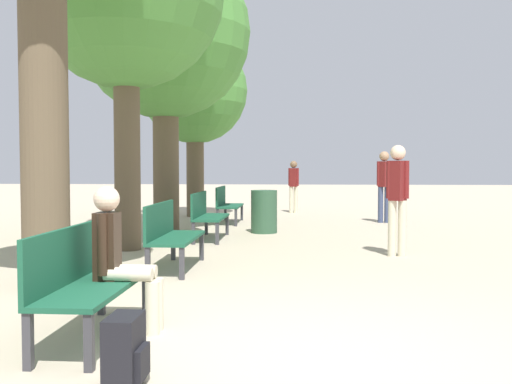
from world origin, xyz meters
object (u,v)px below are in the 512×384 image
pedestrian_mid (294,183)px  backpack (125,352)px  tree_row_3 (195,93)px  trash_bin (264,212)px  bench_row_0 (83,276)px  bench_row_3 (226,202)px  bench_row_2 (206,213)px  pedestrian_far (398,193)px  person_seated (120,254)px  bench_row_1 (170,232)px  pedestrian_near (384,182)px  tree_row_2 (165,35)px

pedestrian_mid → backpack: bearing=-94.2°
pedestrian_mid → tree_row_3: bearing=-151.8°
tree_row_3 → pedestrian_mid: (2.73, 1.46, -2.54)m
backpack → trash_bin: 8.45m
bench_row_0 → bench_row_3: 9.45m
bench_row_2 → bench_row_3: (0.00, 3.15, 0.00)m
tree_row_3 → pedestrian_far: 8.45m
tree_row_3 → person_seated: size_ratio=4.02×
tree_row_3 → backpack: bearing=-81.9°
bench_row_1 → bench_row_3: 6.30m
bench_row_0 → bench_row_1: (0.00, 3.15, 0.00)m
bench_row_0 → person_seated: 0.35m
tree_row_3 → pedestrian_far: (4.38, -6.80, -2.45)m
bench_row_0 → bench_row_3: size_ratio=1.00×
bench_row_1 → tree_row_3: (-1.09, 8.13, 2.93)m
tree_row_3 → pedestrian_near: 5.73m
tree_row_3 → person_seated: bearing=-83.1°
bench_row_0 → tree_row_2: tree_row_2 is taller
pedestrian_mid → bench_row_2: bearing=-104.3°
bench_row_1 → tree_row_2: 5.96m
bench_row_0 → backpack: bearing=-56.8°
bench_row_1 → bench_row_2: same height
person_seated → pedestrian_near: 10.28m
bench_row_2 → tree_row_2: 4.10m
tree_row_3 → trash_bin: bearing=-60.7°
pedestrian_mid → pedestrian_far: 8.43m
trash_bin → pedestrian_far: bearing=-53.2°
trash_bin → pedestrian_near: bearing=39.7°
bench_row_0 → pedestrian_far: pedestrian_far is taller
bench_row_0 → backpack: 1.20m
bench_row_3 → backpack: size_ratio=3.43×
bench_row_0 → tree_row_3: 11.70m
bench_row_3 → person_seated: bearing=-88.5°
backpack → trash_bin: (0.41, 8.44, 0.22)m
pedestrian_near → trash_bin: pedestrian_near is taller
bench_row_2 → pedestrian_far: 3.79m
bench_row_1 → bench_row_3: bearing=90.0°
trash_bin → bench_row_3: bearing=117.7°
bench_row_1 → tree_row_3: tree_row_3 is taller
trash_bin → tree_row_2: bearing=173.7°
bench_row_3 → pedestrian_near: 3.94m
person_seated → pedestrian_far: 5.25m
person_seated → pedestrian_near: pedestrian_near is taller
backpack → pedestrian_far: size_ratio=0.26×
bench_row_1 → tree_row_2: tree_row_2 is taller
tree_row_3 → pedestrian_far: size_ratio=2.87×
bench_row_0 → pedestrian_mid: (1.64, 12.74, 0.39)m
bench_row_0 → person_seated: size_ratio=1.27×
tree_row_3 → backpack: 12.79m
tree_row_2 → pedestrian_mid: (2.73, 5.04, -3.31)m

